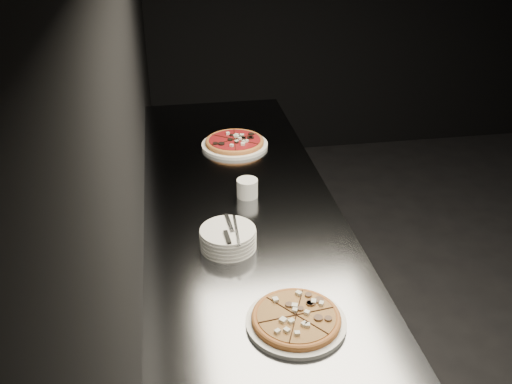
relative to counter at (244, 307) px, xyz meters
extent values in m
cube|color=black|center=(-0.37, 0.00, 0.94)|extent=(0.02, 5.00, 2.80)
cube|color=slate|center=(0.00, 0.00, -0.01)|extent=(0.70, 2.40, 0.90)
cube|color=slate|center=(0.00, 0.00, 0.45)|extent=(0.74, 2.44, 0.02)
cylinder|color=white|center=(0.06, -0.63, 0.47)|extent=(0.29, 0.29, 0.01)
cylinder|color=#BF7439|center=(0.06, -0.63, 0.48)|extent=(0.28, 0.28, 0.01)
torus|color=#BF7439|center=(0.06, -0.63, 0.48)|extent=(0.29, 0.29, 0.02)
cylinder|color=gold|center=(0.06, -0.63, 0.49)|extent=(0.25, 0.25, 0.01)
cylinder|color=white|center=(0.05, 0.61, 0.47)|extent=(0.31, 0.31, 0.01)
cylinder|color=#BF7439|center=(0.05, 0.61, 0.48)|extent=(0.36, 0.36, 0.01)
torus|color=#BF7439|center=(0.05, 0.61, 0.49)|extent=(0.37, 0.37, 0.02)
cylinder|color=maroon|center=(0.05, 0.61, 0.49)|extent=(0.32, 0.32, 0.01)
cylinder|color=white|center=(-0.08, -0.22, 0.47)|extent=(0.19, 0.19, 0.01)
cylinder|color=white|center=(-0.08, -0.22, 0.48)|extent=(0.19, 0.19, 0.01)
cylinder|color=white|center=(-0.08, -0.22, 0.49)|extent=(0.19, 0.19, 0.01)
cylinder|color=white|center=(-0.08, -0.22, 0.51)|extent=(0.19, 0.19, 0.01)
cylinder|color=white|center=(-0.08, -0.22, 0.52)|extent=(0.19, 0.19, 0.01)
cube|color=silver|center=(-0.07, -0.18, 0.53)|extent=(0.02, 0.12, 0.00)
cube|color=black|center=(-0.09, -0.27, 0.53)|extent=(0.02, 0.08, 0.01)
cube|color=silver|center=(-0.05, -0.23, 0.53)|extent=(0.06, 0.19, 0.00)
cylinder|color=silver|center=(0.04, 0.12, 0.50)|extent=(0.08, 0.08, 0.07)
cylinder|color=black|center=(0.04, 0.12, 0.52)|extent=(0.07, 0.07, 0.01)
camera|label=1|loc=(-0.25, -1.83, 1.57)|focal=40.00mm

